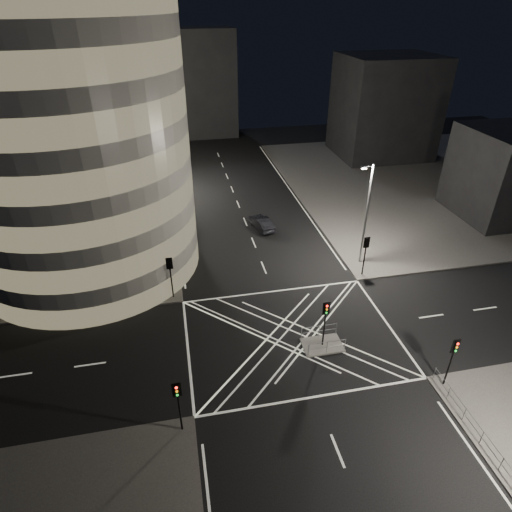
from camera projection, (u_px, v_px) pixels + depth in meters
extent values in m
plane|color=black|center=(291.00, 336.00, 33.28)|extent=(120.00, 120.00, 0.00)
cube|color=#4A4745|center=(437.00, 181.00, 60.74)|extent=(42.00, 42.00, 0.15)
cube|color=slate|center=(322.00, 345.00, 32.33)|extent=(3.00, 2.00, 0.15)
cylinder|color=gray|center=(68.00, 136.00, 35.62)|extent=(20.00, 20.00, 25.00)
cube|color=gray|center=(58.00, 93.00, 58.76)|extent=(24.00, 16.00, 22.00)
cube|color=black|center=(384.00, 107.00, 67.13)|extent=(14.00, 12.00, 15.00)
cube|color=black|center=(508.00, 174.00, 49.08)|extent=(10.00, 10.00, 10.00)
cube|color=black|center=(184.00, 84.00, 76.32)|extent=(18.00, 8.00, 18.00)
cylinder|color=black|center=(151.00, 270.00, 38.08)|extent=(0.32, 0.32, 3.23)
ellipsoid|color=black|center=(147.00, 243.00, 36.61)|extent=(4.29, 4.29, 4.93)
cylinder|color=black|center=(152.00, 238.00, 43.11)|extent=(0.32, 0.32, 3.15)
ellipsoid|color=black|center=(148.00, 211.00, 41.55)|extent=(5.09, 5.09, 5.85)
cylinder|color=black|center=(152.00, 213.00, 48.15)|extent=(0.32, 0.32, 3.04)
ellipsoid|color=black|center=(149.00, 191.00, 46.73)|extent=(4.36, 4.36, 5.01)
cylinder|color=black|center=(152.00, 189.00, 52.88)|extent=(0.32, 0.32, 4.08)
ellipsoid|color=black|center=(148.00, 160.00, 50.99)|extent=(5.75, 5.75, 6.61)
cylinder|color=black|center=(152.00, 176.00, 58.22)|extent=(0.32, 0.32, 2.85)
ellipsoid|color=black|center=(150.00, 159.00, 56.95)|extent=(3.66, 3.66, 4.20)
cylinder|color=black|center=(172.00, 283.00, 36.59)|extent=(0.12, 0.12, 3.00)
cube|color=black|center=(169.00, 263.00, 35.57)|extent=(0.28, 0.22, 0.90)
cube|color=black|center=(169.00, 263.00, 35.57)|extent=(0.55, 0.04, 1.10)
cylinder|color=black|center=(180.00, 412.00, 25.23)|extent=(0.12, 0.12, 3.00)
cube|color=black|center=(177.00, 390.00, 24.21)|extent=(0.28, 0.22, 0.90)
cube|color=black|center=(177.00, 390.00, 24.21)|extent=(0.55, 0.04, 1.10)
cylinder|color=black|center=(364.00, 261.00, 39.60)|extent=(0.12, 0.12, 3.00)
cube|color=black|center=(367.00, 242.00, 38.58)|extent=(0.28, 0.22, 0.90)
cube|color=black|center=(367.00, 242.00, 38.58)|extent=(0.55, 0.04, 1.10)
cylinder|color=black|center=(449.00, 368.00, 28.24)|extent=(0.12, 0.12, 3.00)
cube|color=black|center=(456.00, 346.00, 27.22)|extent=(0.28, 0.22, 0.90)
cube|color=black|center=(456.00, 346.00, 27.22)|extent=(0.55, 0.04, 1.10)
cylinder|color=black|center=(324.00, 329.00, 31.51)|extent=(0.12, 0.12, 3.00)
cube|color=black|center=(326.00, 308.00, 30.49)|extent=(0.28, 0.22, 0.90)
cube|color=black|center=(326.00, 308.00, 30.49)|extent=(0.55, 0.04, 1.10)
cylinder|color=slate|center=(158.00, 220.00, 38.98)|extent=(0.20, 0.20, 10.00)
cylinder|color=slate|center=(157.00, 169.00, 36.52)|extent=(0.90, 0.10, 0.10)
cube|color=slate|center=(162.00, 169.00, 36.65)|extent=(0.50, 0.25, 0.18)
cube|color=white|center=(162.00, 171.00, 36.71)|extent=(0.42, 0.20, 0.05)
cylinder|color=slate|center=(157.00, 157.00, 54.01)|extent=(0.20, 0.20, 10.00)
cylinder|color=slate|center=(156.00, 118.00, 51.55)|extent=(0.90, 0.10, 0.10)
cube|color=slate|center=(160.00, 119.00, 51.68)|extent=(0.50, 0.25, 0.18)
cube|color=white|center=(160.00, 119.00, 51.74)|extent=(0.42, 0.20, 0.05)
cylinder|color=slate|center=(366.00, 216.00, 39.73)|extent=(0.20, 0.20, 10.00)
cylinder|color=slate|center=(369.00, 166.00, 37.11)|extent=(0.90, 0.10, 0.10)
cube|color=slate|center=(364.00, 167.00, 37.09)|extent=(0.50, 0.25, 0.18)
cube|color=white|center=(364.00, 169.00, 37.15)|extent=(0.42, 0.20, 0.05)
cube|color=slate|center=(491.00, 450.00, 24.19)|extent=(0.06, 11.70, 1.10)
cube|color=slate|center=(327.00, 347.00, 31.25)|extent=(2.80, 0.06, 1.10)
cube|color=slate|center=(319.00, 331.00, 32.75)|extent=(2.80, 0.06, 1.10)
imported|color=black|center=(261.00, 223.00, 48.20)|extent=(2.39, 4.47, 1.40)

